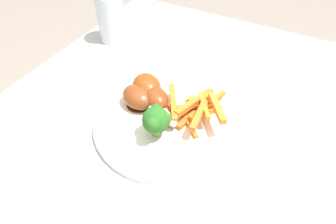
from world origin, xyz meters
TOP-DOWN VIEW (x-y plane):
  - dining_table at (0.00, 0.00)m, footprint 1.03×0.84m
  - dinner_plate at (0.04, 0.06)m, footprint 0.29×0.29m
  - broccoli_floret_front at (-0.00, 0.06)m, footprint 0.06×0.05m
  - carrot_fries_pile at (0.08, 0.01)m, footprint 0.14×0.14m
  - chicken_drumstick_near at (0.06, 0.09)m, footprint 0.09×0.11m
  - chicken_drumstick_far at (0.08, 0.12)m, footprint 0.11×0.12m
  - chicken_drumstick_extra at (0.05, 0.13)m, footprint 0.07×0.12m
  - water_glass at (0.25, 0.34)m, footprint 0.07×0.07m

SIDE VIEW (x-z plane):
  - dining_table at x=0.00m, z-range 0.27..1.02m
  - dinner_plate at x=0.04m, z-range 0.76..0.77m
  - carrot_fries_pile at x=0.08m, z-range 0.77..0.81m
  - chicken_drumstick_extra at x=0.05m, z-range 0.77..0.81m
  - chicken_drumstick_near at x=0.06m, z-range 0.77..0.81m
  - chicken_drumstick_far at x=0.08m, z-range 0.77..0.82m
  - broccoli_floret_front at x=0.00m, z-range 0.78..0.84m
  - water_glass at x=0.25m, z-range 0.76..0.88m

